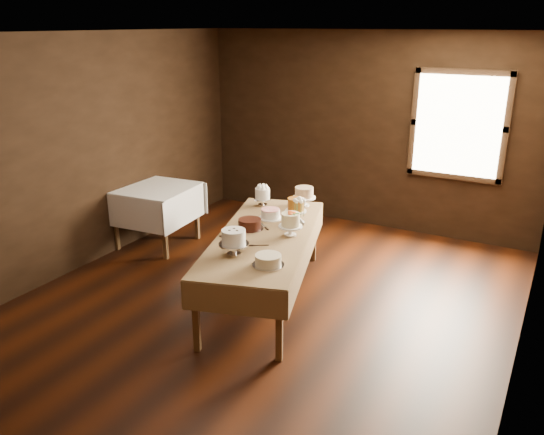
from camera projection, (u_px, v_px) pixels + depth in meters
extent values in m
cube|color=black|center=(263.00, 306.00, 5.95)|extent=(5.00, 6.00, 0.01)
cube|color=beige|center=(261.00, 33.00, 5.01)|extent=(5.00, 6.00, 0.01)
cube|color=black|center=(365.00, 131.00, 7.96)|extent=(5.00, 0.02, 2.80)
cube|color=black|center=(82.00, 154.00, 6.61)|extent=(0.02, 6.00, 2.80)
cube|color=black|center=(537.00, 222.00, 4.35)|extent=(0.02, 6.00, 2.80)
cube|color=#FFEABF|center=(458.00, 126.00, 7.25)|extent=(1.10, 0.05, 1.30)
cube|color=#4F351C|center=(196.00, 318.00, 5.03)|extent=(0.07, 0.07, 0.69)
cube|color=#4F351C|center=(254.00, 231.00, 7.12)|extent=(0.07, 0.07, 0.69)
cube|color=#4F351C|center=(279.00, 327.00, 4.88)|extent=(0.07, 0.07, 0.69)
cube|color=#4F351C|center=(314.00, 235.00, 6.97)|extent=(0.07, 0.07, 0.69)
cube|color=#4F351C|center=(264.00, 237.00, 5.87)|extent=(1.55, 2.54, 0.04)
cube|color=#9F794C|center=(264.00, 235.00, 5.86)|extent=(1.62, 2.62, 0.01)
cube|color=#4F351C|center=(115.00, 223.00, 7.30)|extent=(0.06, 0.06, 0.76)
cube|color=#4F351C|center=(150.00, 206.00, 7.97)|extent=(0.06, 0.06, 0.76)
cube|color=#4F351C|center=(164.00, 231.00, 7.00)|extent=(0.06, 0.06, 0.76)
cube|color=#4F351C|center=(197.00, 213.00, 7.67)|extent=(0.06, 0.06, 0.76)
cube|color=#4F351C|center=(155.00, 189.00, 7.35)|extent=(0.95, 0.95, 0.04)
cube|color=white|center=(155.00, 187.00, 7.34)|extent=(1.04, 1.04, 0.01)
cylinder|color=silver|center=(263.00, 201.00, 6.77)|extent=(0.22, 0.22, 0.11)
cylinder|color=white|center=(263.00, 192.00, 6.73)|extent=(0.25, 0.25, 0.13)
cylinder|color=white|center=(304.00, 201.00, 6.75)|extent=(0.28, 0.28, 0.13)
cylinder|color=#D1B38B|center=(304.00, 191.00, 6.71)|extent=(0.29, 0.29, 0.12)
cylinder|color=white|center=(271.00, 218.00, 6.34)|extent=(0.27, 0.27, 0.01)
cylinder|color=white|center=(271.00, 214.00, 6.32)|extent=(0.31, 0.31, 0.09)
cylinder|color=white|center=(296.00, 215.00, 6.24)|extent=(0.24, 0.24, 0.14)
cylinder|color=#9E5816|center=(296.00, 203.00, 6.19)|extent=(0.25, 0.25, 0.14)
cylinder|color=silver|center=(250.00, 229.00, 6.00)|extent=(0.30, 0.30, 0.01)
cylinder|color=#37140B|center=(250.00, 224.00, 5.98)|extent=(0.32, 0.32, 0.11)
cylinder|color=white|center=(290.00, 230.00, 5.81)|extent=(0.25, 0.25, 0.12)
cylinder|color=beige|center=(291.00, 219.00, 5.77)|extent=(0.26, 0.26, 0.14)
cylinder|color=silver|center=(234.00, 248.00, 5.33)|extent=(0.30, 0.30, 0.13)
cylinder|color=white|center=(234.00, 236.00, 5.28)|extent=(0.28, 0.28, 0.14)
cylinder|color=silver|center=(268.00, 265.00, 5.11)|extent=(0.30, 0.30, 0.01)
cylinder|color=beige|center=(268.00, 260.00, 5.09)|extent=(0.25, 0.25, 0.09)
cube|color=silver|center=(261.00, 245.00, 5.57)|extent=(0.22, 0.15, 0.01)
cube|color=silver|center=(263.00, 225.00, 6.12)|extent=(0.20, 0.18, 0.01)
cube|color=silver|center=(299.00, 227.00, 6.07)|extent=(0.11, 0.23, 0.01)
cube|color=silver|center=(231.00, 240.00, 5.71)|extent=(0.24, 0.07, 0.01)
imported|color=#2D2823|center=(299.00, 221.00, 6.06)|extent=(0.13, 0.13, 0.13)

